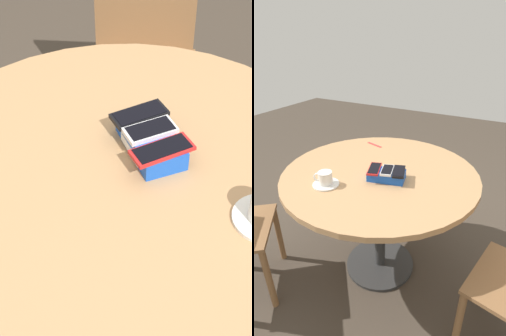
{
  "view_description": "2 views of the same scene",
  "coord_description": "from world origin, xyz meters",
  "views": [
    {
      "loc": [
        0.9,
        -0.12,
        1.63
      ],
      "look_at": [
        0.0,
        0.0,
        0.75
      ],
      "focal_mm": 60.0,
      "sensor_mm": 36.0,
      "label": 1
    },
    {
      "loc": [
        -0.63,
        1.17,
        1.43
      ],
      "look_at": [
        0.0,
        0.0,
        0.75
      ],
      "focal_mm": 28.0,
      "sensor_mm": 36.0,
      "label": 2
    }
  ],
  "objects": [
    {
      "name": "ground_plane",
      "position": [
        0.0,
        0.0,
        0.0
      ],
      "size": [
        8.0,
        8.0,
        0.0
      ],
      "primitive_type": "plane",
      "color": "#42382D"
    },
    {
      "name": "saucer",
      "position": [
        0.17,
        0.27,
        0.74
      ],
      "size": [
        0.14,
        0.14,
        0.01
      ],
      "primitive_type": "cylinder",
      "color": "silver",
      "rests_on": "round_table"
    },
    {
      "name": "phone_box",
      "position": [
        -0.08,
        0.07,
        0.76
      ],
      "size": [
        0.21,
        0.15,
        0.05
      ],
      "color": "blue",
      "rests_on": "round_table"
    },
    {
      "name": "round_table",
      "position": [
        0.0,
        0.0,
        0.62
      ],
      "size": [
        1.11,
        1.11,
        0.73
      ],
      "color": "#2D2D2D",
      "rests_on": "ground_plane"
    },
    {
      "name": "phone_black",
      "position": [
        -0.14,
        0.05,
        0.79
      ],
      "size": [
        0.1,
        0.15,
        0.01
      ],
      "color": "black",
      "rests_on": "phone_box"
    },
    {
      "name": "lanyard_strap",
      "position": [
        0.22,
        -0.33,
        0.73
      ],
      "size": [
        0.13,
        0.05,
        0.0
      ],
      "primitive_type": "cube",
      "rotation": [
        0.0,
        0.0,
        -0.3
      ],
      "color": "red",
      "rests_on": "round_table"
    },
    {
      "name": "coffee_cup",
      "position": [
        0.18,
        0.27,
        0.78
      ],
      "size": [
        0.1,
        0.07,
        0.07
      ],
      "color": "silver",
      "rests_on": "saucer"
    },
    {
      "name": "phone_red",
      "position": [
        -0.01,
        0.08,
        0.79
      ],
      "size": [
        0.1,
        0.15,
        0.01
      ],
      "color": "red",
      "rests_on": "phone_box"
    },
    {
      "name": "phone_white",
      "position": [
        -0.08,
        0.07,
        0.79
      ],
      "size": [
        0.09,
        0.13,
        0.01
      ],
      "color": "silver",
      "rests_on": "phone_box"
    }
  ]
}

